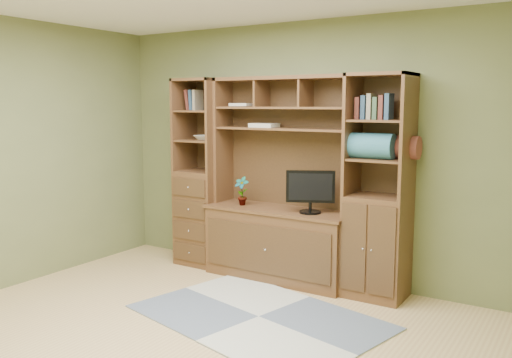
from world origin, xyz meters
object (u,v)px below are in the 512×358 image
Objects in this scene: left_tower at (202,173)px; right_tower at (378,187)px; center_hutch at (278,180)px; monitor at (310,184)px.

left_tower is 1.00× the size of right_tower.
right_tower is at bearing 2.23° from center_hutch.
center_hutch is 0.38m from monitor.
monitor is at bearing -5.32° from center_hutch.
monitor is at bearing -3.12° from left_tower.
left_tower is at bearing 150.43° from monitor.
monitor is (-0.65, -0.07, -0.01)m from right_tower.
right_tower is at bearing 0.00° from left_tower.
right_tower is (1.02, 0.04, 0.00)m from center_hutch.
left_tower is 3.58× the size of monitor.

